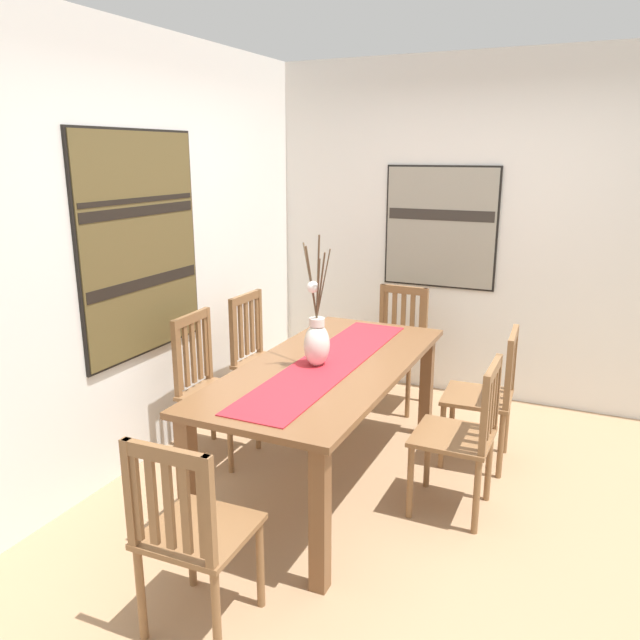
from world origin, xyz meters
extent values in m
cube|color=#A37F5B|center=(0.00, 0.00, -0.01)|extent=(6.40, 6.40, 0.03)
cube|color=silver|center=(0.00, 1.86, 1.35)|extent=(6.40, 0.12, 2.70)
cube|color=silver|center=(1.86, 0.00, 1.35)|extent=(0.12, 6.40, 2.70)
cube|color=brown|center=(-0.02, 0.59, 0.75)|extent=(1.96, 0.88, 0.03)
cube|color=brown|center=(-0.92, 0.23, 0.37)|extent=(0.08, 0.08, 0.73)
cube|color=brown|center=(0.88, 0.23, 0.37)|extent=(0.08, 0.08, 0.73)
cube|color=brown|center=(-0.92, 0.95, 0.37)|extent=(0.08, 0.08, 0.73)
cube|color=brown|center=(0.88, 0.95, 0.37)|extent=(0.08, 0.08, 0.73)
cube|color=#B7232D|center=(-0.02, 0.59, 0.77)|extent=(1.81, 0.36, 0.01)
ellipsoid|color=silver|center=(-0.08, 0.63, 0.89)|extent=(0.17, 0.15, 0.25)
cylinder|color=silver|center=(-0.08, 0.63, 1.03)|extent=(0.09, 0.09, 0.05)
cylinder|color=brown|center=(-0.10, 0.62, 1.29)|extent=(0.05, 0.05, 0.48)
cylinder|color=brown|center=(-0.13, 0.64, 1.26)|extent=(0.10, 0.03, 0.42)
cylinder|color=brown|center=(-0.14, 0.60, 1.23)|extent=(0.12, 0.08, 0.37)
cylinder|color=brown|center=(-0.11, 0.58, 1.26)|extent=(0.06, 0.11, 0.41)
cylinder|color=brown|center=(-0.12, 0.59, 1.25)|extent=(0.09, 0.09, 0.40)
cylinder|color=brown|center=(-0.02, 0.70, 1.26)|extent=(0.14, 0.15, 0.41)
sphere|color=white|center=(-0.13, 0.63, 1.24)|extent=(0.07, 0.07, 0.07)
cube|color=brown|center=(0.64, -0.17, 0.44)|extent=(0.44, 0.44, 0.03)
cylinder|color=brown|center=(0.45, 0.00, 0.22)|extent=(0.04, 0.04, 0.43)
cylinder|color=brown|center=(0.81, 0.02, 0.22)|extent=(0.04, 0.04, 0.43)
cylinder|color=brown|center=(0.47, -0.36, 0.22)|extent=(0.04, 0.04, 0.43)
cylinder|color=brown|center=(0.83, -0.34, 0.22)|extent=(0.04, 0.04, 0.43)
cube|color=brown|center=(0.47, -0.37, 0.68)|extent=(0.04, 0.04, 0.44)
cube|color=brown|center=(0.83, -0.35, 0.68)|extent=(0.04, 0.04, 0.44)
cube|color=brown|center=(0.65, -0.36, 0.87)|extent=(0.38, 0.05, 0.06)
cube|color=brown|center=(0.53, -0.37, 0.66)|extent=(0.04, 0.02, 0.35)
cube|color=brown|center=(0.65, -0.36, 0.66)|extent=(0.04, 0.02, 0.35)
cube|color=brown|center=(0.76, -0.36, 0.66)|extent=(0.04, 0.02, 0.35)
cube|color=brown|center=(-0.01, -0.16, 0.44)|extent=(0.42, 0.42, 0.03)
cylinder|color=brown|center=(-0.19, 0.02, 0.22)|extent=(0.04, 0.04, 0.43)
cylinder|color=brown|center=(0.17, 0.02, 0.22)|extent=(0.04, 0.04, 0.43)
cylinder|color=brown|center=(-0.19, -0.34, 0.22)|extent=(0.04, 0.04, 0.43)
cylinder|color=brown|center=(0.17, -0.34, 0.22)|extent=(0.04, 0.04, 0.43)
cube|color=brown|center=(-0.19, -0.35, 0.68)|extent=(0.04, 0.04, 0.44)
cube|color=brown|center=(0.17, -0.35, 0.68)|extent=(0.04, 0.04, 0.44)
cube|color=brown|center=(-0.01, -0.35, 0.86)|extent=(0.38, 0.03, 0.06)
cube|color=brown|center=(-0.14, -0.35, 0.66)|extent=(0.04, 0.02, 0.35)
cube|color=brown|center=(-0.05, -0.35, 0.66)|extent=(0.04, 0.02, 0.35)
cube|color=brown|center=(0.04, -0.35, 0.66)|extent=(0.04, 0.02, 0.35)
cube|color=brown|center=(0.13, -0.35, 0.66)|extent=(0.04, 0.02, 0.35)
cube|color=brown|center=(-1.32, 0.59, 0.44)|extent=(0.43, 0.43, 0.03)
cylinder|color=brown|center=(-1.15, 0.78, 0.22)|extent=(0.04, 0.04, 0.43)
cylinder|color=brown|center=(-1.14, 0.42, 0.22)|extent=(0.04, 0.04, 0.43)
cylinder|color=brown|center=(-1.51, 0.77, 0.22)|extent=(0.04, 0.04, 0.43)
cylinder|color=brown|center=(-1.50, 0.41, 0.22)|extent=(0.04, 0.04, 0.43)
cube|color=brown|center=(-1.52, 0.77, 0.69)|extent=(0.04, 0.04, 0.46)
cube|color=brown|center=(-1.51, 0.41, 0.69)|extent=(0.04, 0.04, 0.46)
cube|color=brown|center=(-1.51, 0.59, 0.88)|extent=(0.05, 0.38, 0.06)
cube|color=brown|center=(-1.52, 0.74, 0.67)|extent=(0.02, 0.04, 0.37)
cube|color=brown|center=(-1.51, 0.66, 0.67)|extent=(0.02, 0.04, 0.37)
cube|color=brown|center=(-1.51, 0.59, 0.67)|extent=(0.02, 0.04, 0.37)
cube|color=brown|center=(-1.51, 0.51, 0.67)|extent=(0.02, 0.04, 0.37)
cube|color=brown|center=(-1.51, 0.43, 0.67)|extent=(0.02, 0.04, 0.37)
cube|color=brown|center=(0.65, 1.36, 0.44)|extent=(0.43, 0.43, 0.03)
cylinder|color=brown|center=(0.82, 1.18, 0.22)|extent=(0.04, 0.04, 0.43)
cylinder|color=brown|center=(0.46, 1.19, 0.22)|extent=(0.04, 0.04, 0.43)
cylinder|color=brown|center=(0.83, 1.54, 0.22)|extent=(0.04, 0.04, 0.43)
cylinder|color=brown|center=(0.47, 1.55, 0.22)|extent=(0.04, 0.04, 0.43)
cube|color=brown|center=(0.83, 1.55, 0.71)|extent=(0.04, 0.04, 0.50)
cube|color=brown|center=(0.47, 1.56, 0.71)|extent=(0.04, 0.04, 0.50)
cube|color=brown|center=(0.65, 1.55, 0.93)|extent=(0.38, 0.04, 0.06)
cube|color=brown|center=(0.80, 1.55, 0.69)|extent=(0.04, 0.02, 0.41)
cube|color=brown|center=(0.73, 1.55, 0.69)|extent=(0.04, 0.02, 0.41)
cube|color=brown|center=(0.65, 1.55, 0.69)|extent=(0.04, 0.02, 0.41)
cube|color=brown|center=(0.58, 1.56, 0.69)|extent=(0.04, 0.02, 0.41)
cube|color=brown|center=(0.50, 1.56, 0.69)|extent=(0.04, 0.02, 0.41)
cube|color=brown|center=(0.00, 1.38, 0.44)|extent=(0.43, 0.43, 0.03)
cylinder|color=brown|center=(0.19, 1.20, 0.22)|extent=(0.04, 0.04, 0.43)
cylinder|color=brown|center=(-0.17, 1.19, 0.22)|extent=(0.04, 0.04, 0.43)
cylinder|color=brown|center=(0.18, 1.56, 0.22)|extent=(0.04, 0.04, 0.43)
cylinder|color=brown|center=(-0.18, 1.55, 0.22)|extent=(0.04, 0.04, 0.43)
cube|color=brown|center=(0.18, 1.57, 0.71)|extent=(0.04, 0.04, 0.50)
cube|color=brown|center=(-0.18, 1.56, 0.71)|extent=(0.04, 0.04, 0.50)
cube|color=brown|center=(0.00, 1.57, 0.93)|extent=(0.38, 0.04, 0.06)
cube|color=brown|center=(0.15, 1.57, 0.69)|extent=(0.04, 0.02, 0.41)
cube|color=brown|center=(0.07, 1.57, 0.69)|extent=(0.04, 0.02, 0.41)
cube|color=brown|center=(0.00, 1.57, 0.69)|extent=(0.04, 0.02, 0.41)
cube|color=brown|center=(-0.08, 1.56, 0.69)|extent=(0.04, 0.02, 0.41)
cube|color=brown|center=(-0.15, 1.56, 0.69)|extent=(0.04, 0.02, 0.41)
cube|color=brown|center=(1.30, 0.60, 0.44)|extent=(0.43, 0.43, 0.03)
cylinder|color=brown|center=(1.11, 0.43, 0.22)|extent=(0.04, 0.04, 0.43)
cylinder|color=brown|center=(1.12, 0.79, 0.22)|extent=(0.04, 0.04, 0.43)
cylinder|color=brown|center=(1.47, 0.42, 0.22)|extent=(0.04, 0.04, 0.43)
cylinder|color=brown|center=(1.48, 0.78, 0.22)|extent=(0.04, 0.04, 0.43)
cube|color=brown|center=(1.48, 0.42, 0.70)|extent=(0.04, 0.04, 0.48)
cube|color=brown|center=(1.49, 0.78, 0.70)|extent=(0.04, 0.04, 0.48)
cube|color=brown|center=(1.49, 0.60, 0.91)|extent=(0.04, 0.38, 0.06)
cube|color=brown|center=(1.48, 0.44, 0.68)|extent=(0.02, 0.04, 0.39)
cube|color=brown|center=(1.49, 0.52, 0.68)|extent=(0.02, 0.04, 0.39)
cube|color=brown|center=(1.49, 0.60, 0.68)|extent=(0.02, 0.04, 0.39)
cube|color=brown|center=(1.49, 0.67, 0.68)|extent=(0.02, 0.04, 0.39)
cube|color=brown|center=(1.49, 0.75, 0.68)|extent=(0.02, 0.04, 0.39)
cube|color=black|center=(-0.16, 1.80, 1.41)|extent=(1.06, 0.04, 1.38)
cube|color=brown|center=(-0.16, 1.78, 1.41)|extent=(1.03, 0.01, 1.35)
cube|color=black|center=(-0.16, 1.77, 1.18)|extent=(1.00, 0.00, 0.07)
cube|color=black|center=(-0.16, 1.77, 1.62)|extent=(1.00, 0.00, 0.06)
cube|color=black|center=(-0.16, 1.77, 1.68)|extent=(1.00, 0.00, 0.03)
cube|color=black|center=(1.80, 0.41, 1.38)|extent=(0.04, 0.91, 0.97)
cube|color=gray|center=(1.78, 0.41, 1.38)|extent=(0.01, 0.88, 0.94)
cube|color=#2D2823|center=(1.77, 0.41, 1.48)|extent=(0.00, 0.85, 0.09)
camera|label=1|loc=(-3.16, -0.80, 1.96)|focal=34.79mm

